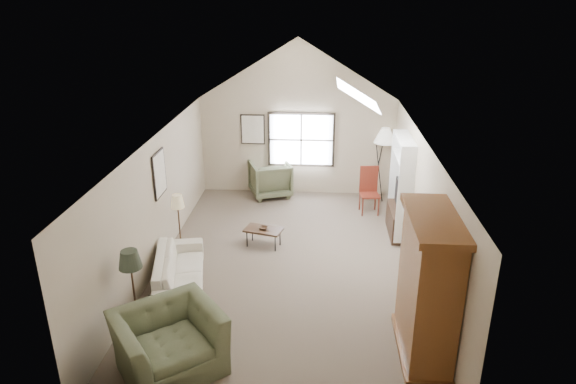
# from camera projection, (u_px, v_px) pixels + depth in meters

# --- Properties ---
(room_shell) EXTENTS (5.01, 8.01, 4.00)m
(room_shell) POSITION_uv_depth(u_px,v_px,m) (286.00, 103.00, 8.87)
(room_shell) COLOR brown
(room_shell) RESTS_ON ground
(window) EXTENTS (1.72, 0.08, 1.42)m
(window) POSITION_uv_depth(u_px,v_px,m) (301.00, 140.00, 13.18)
(window) COLOR black
(window) RESTS_ON room_shell
(skylight) EXTENTS (0.80, 1.20, 0.52)m
(skylight) POSITION_uv_depth(u_px,v_px,m) (359.00, 94.00, 9.62)
(skylight) COLOR white
(skylight) RESTS_ON room_shell
(wall_art) EXTENTS (1.97, 3.71, 0.88)m
(wall_art) POSITION_uv_depth(u_px,v_px,m) (208.00, 151.00, 11.33)
(wall_art) COLOR black
(wall_art) RESTS_ON room_shell
(armoire) EXTENTS (0.60, 1.50, 2.20)m
(armoire) POSITION_uv_depth(u_px,v_px,m) (428.00, 287.00, 7.27)
(armoire) COLOR brown
(armoire) RESTS_ON ground
(tv_alcove) EXTENTS (0.32, 1.30, 2.10)m
(tv_alcove) POSITION_uv_depth(u_px,v_px,m) (401.00, 185.00, 10.96)
(tv_alcove) COLOR white
(tv_alcove) RESTS_ON ground
(media_console) EXTENTS (0.34, 1.18, 0.60)m
(media_console) POSITION_uv_depth(u_px,v_px,m) (397.00, 221.00, 11.27)
(media_console) COLOR #382316
(media_console) RESTS_ON ground
(tv_panel) EXTENTS (0.05, 0.90, 0.55)m
(tv_panel) POSITION_uv_depth(u_px,v_px,m) (399.00, 195.00, 11.05)
(tv_panel) COLOR black
(tv_panel) RESTS_ON media_console
(sofa) EXTENTS (1.26, 2.24, 0.62)m
(sofa) POSITION_uv_depth(u_px,v_px,m) (180.00, 271.00, 9.27)
(sofa) COLOR silver
(sofa) RESTS_ON ground
(armchair_near) EXTENTS (1.84, 1.81, 0.90)m
(armchair_near) POSITION_uv_depth(u_px,v_px,m) (169.00, 342.00, 7.17)
(armchair_near) COLOR #5F6849
(armchair_near) RESTS_ON ground
(armchair_far) EXTENTS (1.26, 1.28, 0.91)m
(armchair_far) POSITION_uv_depth(u_px,v_px,m) (270.00, 179.00, 13.35)
(armchair_far) COLOR #586144
(armchair_far) RESTS_ON ground
(coffee_table) EXTENTS (0.86, 0.62, 0.39)m
(coffee_table) POSITION_uv_depth(u_px,v_px,m) (264.00, 237.00, 10.76)
(coffee_table) COLOR #3B2618
(coffee_table) RESTS_ON ground
(bowl) EXTENTS (0.23, 0.23, 0.05)m
(bowl) POSITION_uv_depth(u_px,v_px,m) (263.00, 228.00, 10.68)
(bowl) COLOR #312114
(bowl) RESTS_ON coffee_table
(side_table) EXTENTS (0.63, 0.63, 0.53)m
(side_table) POSITION_uv_depth(u_px,v_px,m) (159.00, 327.00, 7.79)
(side_table) COLOR #3A2817
(side_table) RESTS_ON ground
(side_chair) EXTENTS (0.49, 0.49, 1.13)m
(side_chair) POSITION_uv_depth(u_px,v_px,m) (370.00, 191.00, 12.24)
(side_chair) COLOR maroon
(side_chair) RESTS_ON ground
(tripod_lamp) EXTENTS (0.57, 0.57, 1.90)m
(tripod_lamp) POSITION_uv_depth(u_px,v_px,m) (383.00, 163.00, 12.99)
(tripod_lamp) COLOR silver
(tripod_lamp) RESTS_ON ground
(dark_lamp) EXTENTS (0.42, 0.42, 1.47)m
(dark_lamp) POSITION_uv_depth(u_px,v_px,m) (134.00, 292.00, 7.83)
(dark_lamp) COLOR black
(dark_lamp) RESTS_ON ground
(tan_lamp) EXTENTS (0.32, 0.32, 1.32)m
(tan_lamp) POSITION_uv_depth(u_px,v_px,m) (179.00, 224.00, 10.27)
(tan_lamp) COLOR tan
(tan_lamp) RESTS_ON ground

